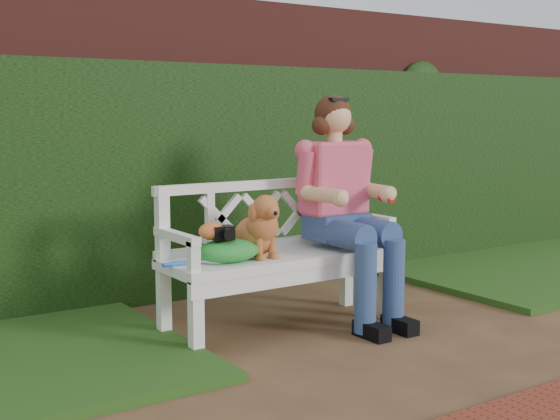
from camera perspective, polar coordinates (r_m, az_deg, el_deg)
ground at (r=4.58m, az=8.92°, el=-9.80°), size 60.00×60.00×0.00m
brick_wall at (r=5.92m, az=-3.44°, el=5.00°), size 10.00×0.30×2.20m
ivy_hedge at (r=5.74m, az=-2.32°, el=2.43°), size 10.00×0.18×1.70m
grass_right at (r=6.89m, az=18.64°, el=-4.05°), size 2.60×2.00×0.05m
garden_bench at (r=4.73m, az=0.00°, el=-6.14°), size 1.61×0.69×0.48m
seated_woman at (r=4.88m, az=4.49°, el=0.19°), size 0.83×0.97×1.47m
dog at (r=4.53m, az=-1.75°, el=-1.13°), size 0.26×0.36×0.39m
tennis_racket at (r=4.44m, az=-4.85°, el=-3.73°), size 0.58×0.39×0.03m
green_bag at (r=4.42m, az=-3.97°, el=-3.06°), size 0.47×0.42×0.13m
camera_item at (r=4.38m, az=-4.39°, el=-1.74°), size 0.13×0.11×0.08m
baseball_glove at (r=4.38m, az=-5.23°, el=-1.61°), size 0.19×0.15×0.10m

